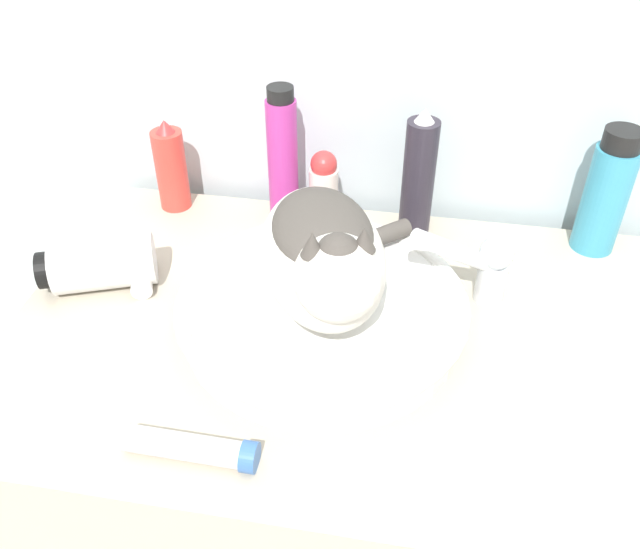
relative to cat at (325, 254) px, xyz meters
The scene contains 11 objects.
vanity_counter 0.55m from the cat, 15.91° to the left, with size 0.98×0.63×0.81m.
sink_basin 0.11m from the cat, 113.70° to the left, with size 0.41×0.41×0.06m.
cat is the anchor object (origin of this frame).
faucet 0.25m from the cat, 27.12° to the left, with size 0.15×0.09×0.15m.
spray_bottle_trigger 0.43m from the cat, 138.44° to the left, with size 0.05×0.05×0.17m.
hairspray_can_black 0.30m from the cat, 69.48° to the left, with size 0.05×0.05×0.22m.
shampoo_bottle_tall 0.31m from the cat, 112.92° to the left, with size 0.05×0.05×0.24m.
deodorant_stick 0.30m from the cat, 100.12° to the left, with size 0.05×0.05×0.13m.
mouthwash_bottle 0.49m from the cat, 35.37° to the left, with size 0.07×0.07×0.21m.
cream_tube 0.29m from the cat, 116.05° to the right, with size 0.16×0.04×0.04m.
hair_dryer 0.36m from the cat, behind, with size 0.18×0.13×0.08m.
Camera 1 is at (0.08, -0.39, 1.47)m, focal length 38.00 mm.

